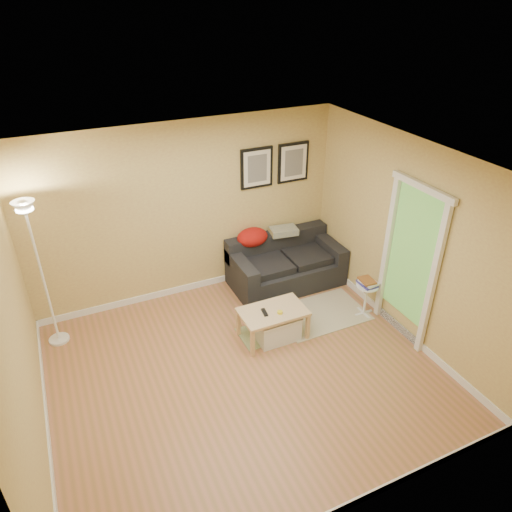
% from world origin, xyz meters
% --- Properties ---
extents(floor, '(4.50, 4.50, 0.00)m').
position_xyz_m(floor, '(0.00, 0.00, 0.00)').
color(floor, '#AC6C4A').
rests_on(floor, ground).
extents(ceiling, '(4.50, 4.50, 0.00)m').
position_xyz_m(ceiling, '(0.00, 0.00, 2.60)').
color(ceiling, white).
rests_on(ceiling, wall_back).
extents(wall_back, '(4.50, 0.00, 4.50)m').
position_xyz_m(wall_back, '(0.00, 2.00, 1.30)').
color(wall_back, '#D3BF6C').
rests_on(wall_back, ground).
extents(wall_front, '(4.50, 0.00, 4.50)m').
position_xyz_m(wall_front, '(0.00, -2.00, 1.30)').
color(wall_front, '#D3BF6C').
rests_on(wall_front, ground).
extents(wall_left, '(0.00, 4.00, 4.00)m').
position_xyz_m(wall_left, '(-2.25, 0.00, 1.30)').
color(wall_left, '#D3BF6C').
rests_on(wall_left, ground).
extents(wall_right, '(0.00, 4.00, 4.00)m').
position_xyz_m(wall_right, '(2.25, 0.00, 1.30)').
color(wall_right, '#D3BF6C').
rests_on(wall_right, ground).
extents(baseboard_back, '(4.50, 0.02, 0.10)m').
position_xyz_m(baseboard_back, '(0.00, 1.99, 0.05)').
color(baseboard_back, white).
rests_on(baseboard_back, ground).
extents(baseboard_front, '(4.50, 0.02, 0.10)m').
position_xyz_m(baseboard_front, '(0.00, -1.99, 0.05)').
color(baseboard_front, white).
rests_on(baseboard_front, ground).
extents(baseboard_left, '(0.02, 4.00, 0.10)m').
position_xyz_m(baseboard_left, '(-2.24, 0.00, 0.05)').
color(baseboard_left, white).
rests_on(baseboard_left, ground).
extents(baseboard_right, '(0.02, 4.00, 0.10)m').
position_xyz_m(baseboard_right, '(2.24, 0.00, 0.05)').
color(baseboard_right, white).
rests_on(baseboard_right, ground).
extents(sofa, '(1.70, 0.90, 0.75)m').
position_xyz_m(sofa, '(1.38, 1.53, 0.38)').
color(sofa, black).
rests_on(sofa, ground).
extents(red_throw, '(0.48, 0.36, 0.28)m').
position_xyz_m(red_throw, '(0.94, 1.83, 0.77)').
color(red_throw, '#B01810').
rests_on(red_throw, sofa).
extents(plaid_throw, '(0.45, 0.32, 0.10)m').
position_xyz_m(plaid_throw, '(1.46, 1.80, 0.78)').
color(plaid_throw, tan).
rests_on(plaid_throw, sofa).
extents(framed_print_left, '(0.50, 0.04, 0.60)m').
position_xyz_m(framed_print_left, '(1.08, 1.98, 1.80)').
color(framed_print_left, black).
rests_on(framed_print_left, wall_back).
extents(framed_print_right, '(0.50, 0.04, 0.60)m').
position_xyz_m(framed_print_right, '(1.68, 1.98, 1.80)').
color(framed_print_right, black).
rests_on(framed_print_right, wall_back).
extents(area_rug, '(1.25, 0.85, 0.01)m').
position_xyz_m(area_rug, '(1.46, 0.60, 0.01)').
color(area_rug, beige).
rests_on(area_rug, ground).
extents(green_runner, '(0.70, 0.50, 0.01)m').
position_xyz_m(green_runner, '(0.55, 0.55, 0.01)').
color(green_runner, '#668C4C').
rests_on(green_runner, ground).
extents(coffee_table, '(0.98, 0.76, 0.43)m').
position_xyz_m(coffee_table, '(0.61, 0.44, 0.22)').
color(coffee_table, '#D3AF80').
rests_on(coffee_table, ground).
extents(remote_control, '(0.07, 0.17, 0.02)m').
position_xyz_m(remote_control, '(0.48, 0.44, 0.44)').
color(remote_control, black).
rests_on(remote_control, coffee_table).
extents(tape_roll, '(0.07, 0.07, 0.03)m').
position_xyz_m(tape_roll, '(0.66, 0.35, 0.45)').
color(tape_roll, yellow).
rests_on(tape_roll, coffee_table).
extents(storage_bin, '(0.57, 0.42, 0.35)m').
position_xyz_m(storage_bin, '(0.64, 0.41, 0.18)').
color(storage_bin, white).
rests_on(storage_bin, ground).
extents(side_table, '(0.32, 0.32, 0.49)m').
position_xyz_m(side_table, '(2.02, 0.35, 0.24)').
color(side_table, white).
rests_on(side_table, ground).
extents(book_stack, '(0.24, 0.29, 0.08)m').
position_xyz_m(book_stack, '(2.03, 0.37, 0.53)').
color(book_stack, navy).
rests_on(book_stack, side_table).
extents(floor_lamp, '(0.26, 0.26, 2.01)m').
position_xyz_m(floor_lamp, '(-2.00, 1.57, 0.95)').
color(floor_lamp, white).
rests_on(floor_lamp, ground).
extents(doorway, '(0.12, 1.01, 2.13)m').
position_xyz_m(doorway, '(2.20, -0.15, 1.02)').
color(doorway, white).
rests_on(doorway, ground).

